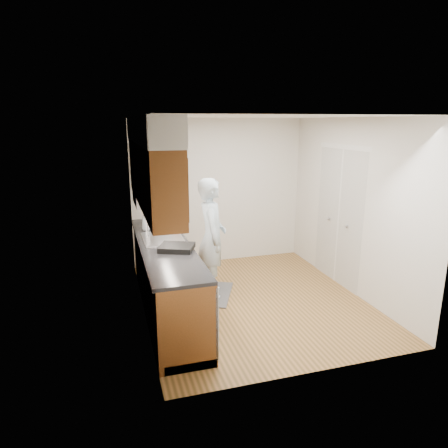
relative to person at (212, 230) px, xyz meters
name	(u,v)px	position (x,y,z in m)	size (l,w,h in m)	color
floor	(253,300)	(0.50, -0.34, -0.97)	(3.50, 3.50, 0.00)	#A06F3C
ceiling	(256,117)	(0.50, -0.34, 1.53)	(3.50, 3.50, 0.00)	white
wall_left	(140,221)	(-1.00, -0.34, 0.28)	(0.02, 3.50, 2.50)	silver
wall_right	(352,207)	(2.00, -0.34, 0.28)	(0.02, 3.50, 2.50)	silver
wall_back	(219,192)	(0.50, 1.41, 0.28)	(3.00, 0.02, 2.50)	silver
counter	(167,276)	(-0.70, -0.34, -0.48)	(0.64, 2.80, 1.30)	brown
upper_cabinets	(151,163)	(-0.83, -0.29, 0.98)	(0.47, 2.80, 1.21)	brown
closet_door	(339,217)	(1.99, -0.04, 0.05)	(0.02, 1.22, 2.05)	silver
floor_mat	(212,294)	(0.00, 0.00, -0.96)	(0.51, 0.87, 0.02)	slate
person	(212,230)	(0.00, 0.00, 0.00)	(0.67, 0.45, 1.91)	#AAC1CF
soap_bottle_a	(146,220)	(-0.87, 0.38, 0.11)	(0.11, 0.11, 0.29)	silver
soap_bottle_b	(162,223)	(-0.65, 0.36, 0.07)	(0.09, 0.09, 0.19)	silver
soap_bottle_c	(154,221)	(-0.73, 0.59, 0.05)	(0.12, 0.12, 0.16)	silver
soda_can	(176,226)	(-0.45, 0.27, 0.02)	(0.06, 0.06, 0.11)	red
steel_can	(169,227)	(-0.57, 0.23, 0.02)	(0.06, 0.06, 0.11)	#A5A5AA
dish_rack	(177,247)	(-0.61, -0.65, 0.00)	(0.40, 0.33, 0.06)	black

